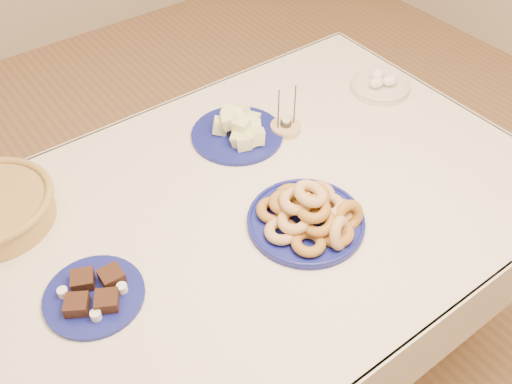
# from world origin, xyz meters

# --- Properties ---
(ground) EXTENTS (5.00, 5.00, 0.00)m
(ground) POSITION_xyz_m (0.00, 0.00, 0.00)
(ground) COLOR #926A45
(ground) RESTS_ON ground
(dining_table) EXTENTS (1.71, 1.11, 0.75)m
(dining_table) POSITION_xyz_m (0.00, 0.00, 0.64)
(dining_table) COLOR brown
(dining_table) RESTS_ON ground
(donut_platter) EXTENTS (0.40, 0.40, 0.14)m
(donut_platter) POSITION_xyz_m (0.10, -0.15, 0.79)
(donut_platter) COLOR navy
(donut_platter) RESTS_ON dining_table
(melon_plate) EXTENTS (0.35, 0.35, 0.10)m
(melon_plate) POSITION_xyz_m (0.16, 0.25, 0.78)
(melon_plate) COLOR navy
(melon_plate) RESTS_ON dining_table
(brownie_plate) EXTENTS (0.30, 0.30, 0.04)m
(brownie_plate) POSITION_xyz_m (-0.45, -0.03, 0.76)
(brownie_plate) COLOR navy
(brownie_plate) RESTS_ON dining_table
(candle_holder) EXTENTS (0.11, 0.11, 0.16)m
(candle_holder) POSITION_xyz_m (0.30, 0.20, 0.77)
(candle_holder) COLOR tan
(candle_holder) RESTS_ON dining_table
(egg_bowl) EXTENTS (0.23, 0.23, 0.07)m
(egg_bowl) POSITION_xyz_m (0.69, 0.18, 0.77)
(egg_bowl) COLOR beige
(egg_bowl) RESTS_ON dining_table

